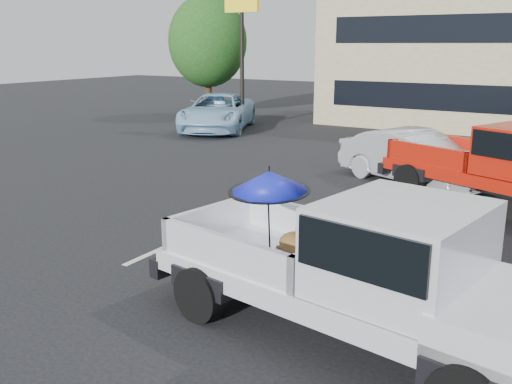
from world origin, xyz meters
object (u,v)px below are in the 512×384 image
(silver_sedan, at_px, (416,158))
(blue_suv, at_px, (218,112))
(motel_sign, at_px, (242,18))
(silver_pickup, at_px, (381,267))
(tree_left, at_px, (208,42))

(silver_sedan, height_order, blue_suv, blue_suv)
(motel_sign, height_order, blue_suv, motel_sign)
(silver_pickup, bearing_deg, silver_sedan, 113.12)
(motel_sign, bearing_deg, blue_suv, -126.03)
(silver_pickup, relative_size, silver_sedan, 1.38)
(silver_sedan, bearing_deg, blue_suv, 84.02)
(silver_pickup, bearing_deg, tree_left, 140.56)
(motel_sign, relative_size, blue_suv, 1.08)
(tree_left, height_order, silver_sedan, tree_left)
(tree_left, xyz_separation_m, silver_sedan, (13.45, -9.17, -3.02))
(motel_sign, bearing_deg, silver_pickup, -52.08)
(motel_sign, relative_size, silver_pickup, 1.01)
(motel_sign, bearing_deg, tree_left, 143.13)
(tree_left, bearing_deg, blue_suv, -49.69)
(tree_left, xyz_separation_m, blue_suv, (3.33, -3.92, -2.96))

